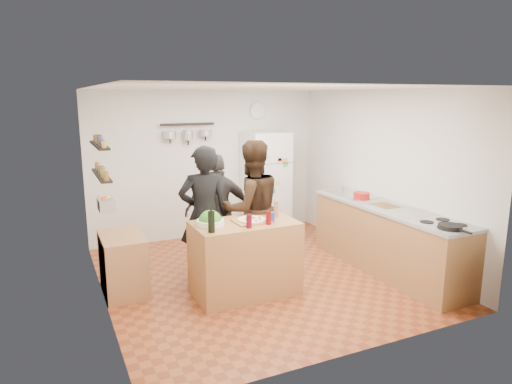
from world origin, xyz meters
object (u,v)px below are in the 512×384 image
fridge (266,184)px  salad_bowl (210,223)px  person_left (205,215)px  person_center (251,209)px  wall_clock (258,111)px  salt_canister (272,217)px  counter_run (387,239)px  red_bowl (362,196)px  wine_bottle (211,222)px  skillet (450,227)px  pepper_mill (276,210)px  person_back (218,211)px  side_table (123,264)px  prep_island (245,258)px

fridge → salad_bowl: bearing=-129.7°
person_left → person_center: person_center is taller
person_center → wall_clock: (1.01, 1.96, 1.23)m
person_left → wall_clock: 2.84m
salt_canister → person_center: bearing=87.7°
person_left → counter_run: (2.41, -0.69, -0.45)m
person_left → red_bowl: (2.36, -0.16, 0.07)m
salad_bowl → wine_bottle: (-0.08, -0.27, 0.09)m
person_center → red_bowl: bearing=174.8°
person_center → wall_clock: bearing=-118.0°
skillet → fridge: 3.50m
pepper_mill → person_back: 1.09m
person_center → counter_run: 1.94m
person_back → counter_run: 2.39m
person_left → person_back: person_left is taller
person_back → fridge: bearing=-128.4°
counter_run → wine_bottle: bearing=-178.1°
pepper_mill → red_bowl: size_ratio=0.76×
pepper_mill → person_center: 0.50m
person_center → salad_bowl: bearing=32.1°
pepper_mill → skillet: size_ratio=0.67×
salad_bowl → skillet: size_ratio=1.23×
skillet → wall_clock: size_ratio=0.88×
salad_bowl → person_left: (0.10, 0.51, -0.04)m
salt_canister → side_table: salt_canister is taller
counter_run → side_table: 3.53m
red_bowl → wall_clock: 2.51m
person_left → salad_bowl: bearing=89.5°
salt_canister → red_bowl: size_ratio=0.51×
wall_clock → salt_canister: bearing=-111.7°
person_left → person_back: (0.36, 0.48, -0.09)m
pepper_mill → wall_clock: (0.89, 2.44, 1.15)m
person_back → counter_run: person_back is taller
salt_canister → person_back: 1.20m
prep_island → fridge: bearing=58.3°
wine_bottle → person_left: size_ratio=0.13×
person_left → red_bowl: person_left is taller
salad_bowl → skillet: (2.41, -1.32, 0.00)m
red_bowl → salad_bowl: bearing=-172.0°
counter_run → wall_clock: wall_clock is taller
counter_run → side_table: bearing=166.8°
prep_island → side_table: bearing=153.6°
side_table → person_back: bearing=14.9°
wine_bottle → salt_canister: (0.80, 0.10, -0.06)m
side_table → prep_island: bearing=-26.4°
person_left → side_table: person_left is taller
wall_clock → side_table: (-2.69, -1.83, -1.78)m
red_bowl → side_table: size_ratio=0.30×
prep_island → skillet: 2.41m
red_bowl → side_table: bearing=175.4°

